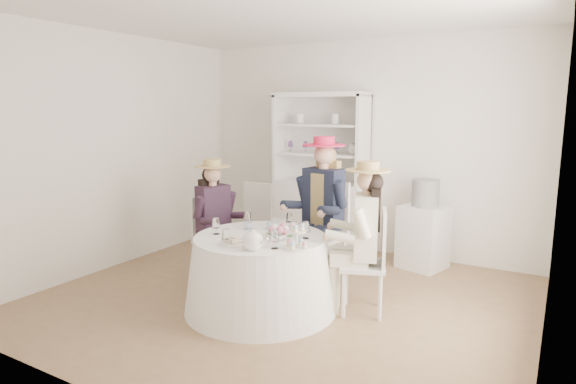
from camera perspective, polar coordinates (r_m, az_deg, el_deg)
The scene contains 23 objects.
ground at distance 4.85m, azimuth -0.61°, elevation -12.50°, with size 4.50×4.50×0.00m, color brown.
ceiling at distance 4.56m, azimuth -0.67°, elevation 20.67°, with size 4.50×4.50×0.00m, color white.
wall_back at distance 6.31m, azimuth 8.71°, elevation 5.25°, with size 4.50×4.50×0.00m, color white.
wall_front at distance 2.99m, azimuth -20.60°, elevation -0.29°, with size 4.50×4.50×0.00m, color white.
wall_left at distance 5.97m, azimuth -19.60°, elevation 4.54°, with size 4.50×4.50×0.00m, color white.
wall_right at distance 3.89m, azimuth 29.23°, elevation 1.30°, with size 4.50×4.50×0.00m, color white.
tea_table at distance 4.51m, azimuth -3.26°, elevation -9.55°, with size 1.41×1.41×0.70m.
hutch at distance 6.36m, azimuth 3.93°, elevation -0.29°, with size 1.28×0.63×2.05m.
side_table at distance 5.85m, azimuth 15.74°, elevation -5.15°, with size 0.47×0.47×0.73m, color silver.
hatbox at distance 5.74m, azimuth 15.98°, elevation -0.10°, with size 0.31×0.31×0.31m, color black.
guest_left at distance 5.20m, azimuth -8.69°, elevation -2.48°, with size 0.54×0.50×1.32m.
guest_mid at distance 5.06m, azimuth 4.05°, elevation -1.10°, with size 0.58×0.61×1.56m.
guest_right at distance 4.35m, azimuth 8.94°, elevation -4.36°, with size 0.57×0.53×1.39m.
spare_chair at distance 5.95m, azimuth -3.07°, elevation -3.04°, with size 0.42×0.42×0.97m.
teacup_a at distance 4.64m, azimuth -4.72°, elevation -4.10°, with size 0.08×0.08×0.06m, color white.
teacup_b at distance 4.65m, azimuth -2.20°, elevation -4.06°, with size 0.06×0.06×0.06m, color white.
teacup_c at distance 4.48m, azimuth 0.60°, elevation -4.52°, with size 0.09×0.09×0.07m, color white.
flower_bowl at distance 4.29m, azimuth -1.27°, elevation -5.32°, with size 0.20×0.20×0.05m, color white.
flower_arrangement at distance 4.27m, azimuth -0.98°, elevation -4.56°, with size 0.17×0.18×0.07m.
table_teapot at distance 3.97m, azimuth -4.17°, elevation -5.82°, with size 0.24×0.17×0.18m.
sandwich_plate at distance 4.20m, azimuth -6.31°, elevation -5.86°, with size 0.28×0.28×0.06m.
cupcake_stand at distance 4.02m, azimuth 1.03°, elevation -5.64°, with size 0.22×0.22×0.20m.
stemware_set at distance 4.39m, azimuth -3.32°, elevation -4.31°, with size 0.87×0.90×0.15m.
Camera 1 is at (2.29, -3.86, 1.84)m, focal length 30.00 mm.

